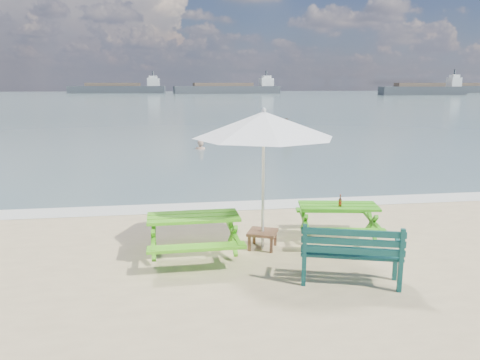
{
  "coord_description": "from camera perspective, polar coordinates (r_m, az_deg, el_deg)",
  "views": [
    {
      "loc": [
        -1.89,
        -6.62,
        3.03
      ],
      "look_at": [
        -0.44,
        3.0,
        1.0
      ],
      "focal_mm": 35.0,
      "sensor_mm": 36.0,
      "label": 1
    }
  ],
  "objects": [
    {
      "name": "sea",
      "position": [
        91.69,
        -7.53,
        9.79
      ],
      "size": [
        300.0,
        300.0,
        0.0
      ],
      "primitive_type": "plane",
      "color": "slate",
      "rests_on": "ground"
    },
    {
      "name": "foam_strip",
      "position": [
        11.77,
        0.93,
        -3.1
      ],
      "size": [
        22.0,
        0.9,
        0.01
      ],
      "primitive_type": "cube",
      "color": "silver",
      "rests_on": "ground"
    },
    {
      "name": "picnic_table_left",
      "position": [
        8.33,
        -5.66,
        -6.93
      ],
      "size": [
        1.62,
        1.79,
        0.76
      ],
      "color": "#50B51B",
      "rests_on": "ground"
    },
    {
      "name": "picnic_table_right",
      "position": [
        9.34,
        11.83,
        -5.18
      ],
      "size": [
        1.77,
        1.9,
        0.71
      ],
      "color": "#3C9E18",
      "rests_on": "ground"
    },
    {
      "name": "park_bench",
      "position": [
        7.49,
        13.28,
        -10.04
      ],
      "size": [
        1.58,
        0.93,
        0.93
      ],
      "color": "#0F403C",
      "rests_on": "ground"
    },
    {
      "name": "side_table",
      "position": [
        8.78,
        2.77,
        -7.21
      ],
      "size": [
        0.67,
        0.67,
        0.33
      ],
      "color": "brown",
      "rests_on": "ground"
    },
    {
      "name": "patio_umbrella",
      "position": [
        8.33,
        2.91,
        6.75
      ],
      "size": [
        3.35,
        3.35,
        2.53
      ],
      "color": "silver",
      "rests_on": "ground"
    },
    {
      "name": "beer_bottle",
      "position": [
        9.11,
        12.1,
        -2.71
      ],
      "size": [
        0.06,
        0.06,
        0.23
      ],
      "color": "#8E4114",
      "rests_on": "picnic_table_right"
    },
    {
      "name": "swimmer",
      "position": [
        21.92,
        -4.86,
        2.75
      ],
      "size": [
        0.63,
        0.44,
        1.66
      ],
      "color": "tan",
      "rests_on": "ground"
    },
    {
      "name": "mooring_pilings",
      "position": [
        25.61,
        5.85,
        5.92
      ],
      "size": [
        0.58,
        0.78,
        1.36
      ],
      "color": "black",
      "rests_on": "ground"
    },
    {
      "name": "cargo_ships",
      "position": [
        139.05,
        14.43,
        10.66
      ],
      "size": [
        168.31,
        37.03,
        4.4
      ],
      "color": "#373C41",
      "rests_on": "ground"
    }
  ]
}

